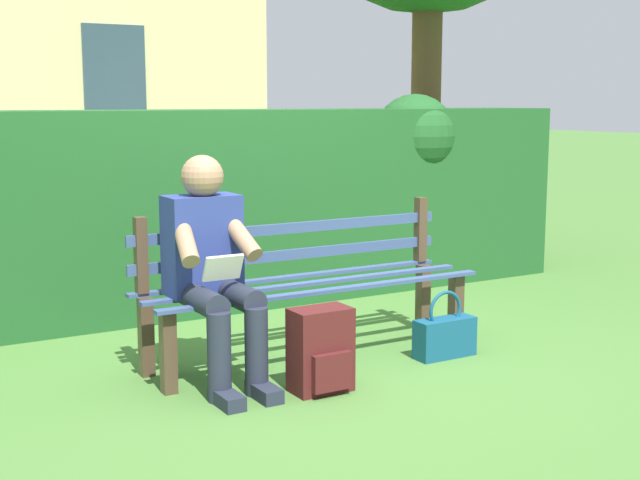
{
  "coord_description": "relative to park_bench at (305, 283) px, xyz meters",
  "views": [
    {
      "loc": [
        2.39,
        4.15,
        1.45
      ],
      "look_at": [
        0.0,
        0.1,
        0.69
      ],
      "focal_mm": 48.96,
      "sensor_mm": 36.0,
      "label": 1
    }
  ],
  "objects": [
    {
      "name": "park_bench",
      "position": [
        0.0,
        0.0,
        0.0
      ],
      "size": [
        1.98,
        0.48,
        0.85
      ],
      "color": "#4C3828",
      "rests_on": "ground"
    },
    {
      "name": "ground",
      "position": [
        0.0,
        0.07,
        -0.42
      ],
      "size": [
        60.0,
        60.0,
        0.0
      ],
      "primitive_type": "plane",
      "color": "#477533"
    },
    {
      "name": "person_seated",
      "position": [
        0.64,
        0.17,
        0.2
      ],
      "size": [
        0.44,
        0.73,
        1.17
      ],
      "color": "navy",
      "rests_on": "ground"
    },
    {
      "name": "hedge_backdrop",
      "position": [
        0.02,
        -1.43,
        0.3
      ],
      "size": [
        5.98,
        0.79,
        1.5
      ],
      "color": "#1E5123",
      "rests_on": "ground"
    },
    {
      "name": "handbag",
      "position": [
        -0.67,
        0.44,
        -0.3
      ],
      "size": [
        0.37,
        0.13,
        0.39
      ],
      "color": "navy",
      "rests_on": "ground"
    },
    {
      "name": "backpack",
      "position": [
        0.24,
        0.59,
        -0.22
      ],
      "size": [
        0.3,
        0.26,
        0.43
      ],
      "color": "#4C1919",
      "rests_on": "ground"
    }
  ]
}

